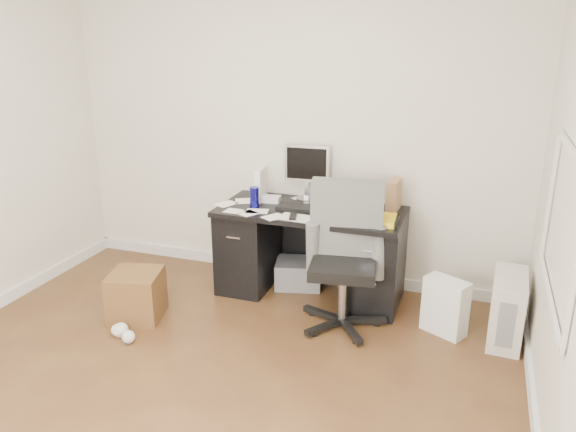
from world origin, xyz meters
name	(u,v)px	position (x,y,z in m)	size (l,w,h in m)	color
ground	(182,402)	(0.00, 0.00, 0.00)	(4.00, 4.00, 0.00)	#432415
room_shell	(171,127)	(0.03, 0.03, 1.66)	(4.02, 4.02, 2.71)	beige
desk	(310,250)	(0.30, 1.65, 0.40)	(1.50, 0.70, 0.75)	black
loose_papers	(285,209)	(0.10, 1.60, 0.75)	(1.10, 0.60, 0.00)	silver
lcd_monitor	(307,172)	(0.19, 1.90, 0.99)	(0.38, 0.22, 0.48)	#ACACB0
keyboard	(304,208)	(0.25, 1.63, 0.76)	(0.44, 0.15, 0.03)	black
computer_mouse	(337,211)	(0.54, 1.59, 0.78)	(0.06, 0.06, 0.06)	#ACACB0
travel_mug	(254,197)	(-0.15, 1.55, 0.83)	(0.07, 0.07, 0.17)	navy
white_binder	(261,184)	(-0.18, 1.77, 0.89)	(0.11, 0.24, 0.27)	silver
magazine_file	(394,195)	(0.93, 1.84, 0.88)	(0.11, 0.21, 0.25)	#966E48
pen_cup	(347,194)	(0.57, 1.75, 0.88)	(0.11, 0.11, 0.26)	brown
yellow_book	(384,220)	(0.92, 1.52, 0.77)	(0.20, 0.26, 0.04)	yellow
paper_remote	(295,216)	(0.25, 1.41, 0.76)	(0.26, 0.21, 0.02)	silver
office_chair	(344,259)	(0.69, 1.22, 0.54)	(0.62, 0.62, 1.09)	#4D4F4D
pc_tower	(507,308)	(1.84, 1.40, 0.25)	(0.22, 0.50, 0.50)	#ADA79C
shopping_bag	(445,306)	(1.42, 1.36, 0.21)	(0.31, 0.22, 0.42)	silver
wicker_basket	(136,295)	(-0.84, 0.82, 0.19)	(0.37, 0.37, 0.37)	#533819
desk_printer	(298,273)	(0.16, 1.77, 0.11)	(0.39, 0.32, 0.23)	slate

